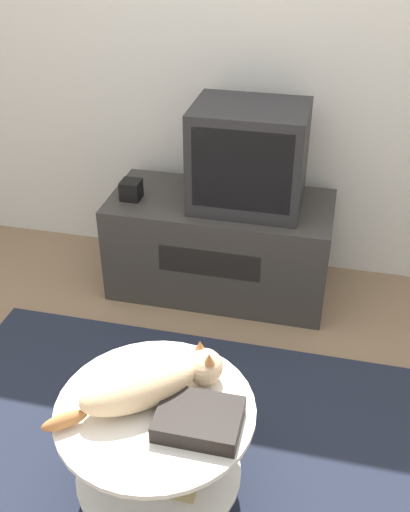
% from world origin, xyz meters
% --- Properties ---
extents(ground_plane, '(12.00, 12.00, 0.00)m').
position_xyz_m(ground_plane, '(0.00, 0.00, 0.00)').
color(ground_plane, '#7F664C').
extents(wall_back, '(8.00, 0.05, 2.60)m').
position_xyz_m(wall_back, '(0.00, 1.57, 1.30)').
color(wall_back, silver).
rests_on(wall_back, ground_plane).
extents(rug, '(1.97, 1.56, 0.02)m').
position_xyz_m(rug, '(0.00, 0.00, 0.01)').
color(rug, '#1E2333').
rests_on(rug, ground_plane).
extents(tv_stand, '(1.09, 0.51, 0.50)m').
position_xyz_m(tv_stand, '(-0.04, 1.23, 0.25)').
color(tv_stand, '#33302D').
rests_on(tv_stand, ground_plane).
extents(tv, '(0.52, 0.39, 0.48)m').
position_xyz_m(tv, '(0.09, 1.23, 0.74)').
color(tv, '#232326').
rests_on(tv, tv_stand).
extents(speaker, '(0.09, 0.09, 0.09)m').
position_xyz_m(speaker, '(-0.46, 1.15, 0.55)').
color(speaker, black).
rests_on(speaker, tv_stand).
extents(coffee_table, '(0.63, 0.63, 0.43)m').
position_xyz_m(coffee_table, '(0.03, -0.07, 0.30)').
color(coffee_table, '#B2B2B7').
rests_on(coffee_table, rug).
extents(dvd_box, '(0.25, 0.19, 0.06)m').
position_xyz_m(dvd_box, '(0.18, -0.12, 0.48)').
color(dvd_box, black).
rests_on(dvd_box, coffee_table).
extents(cat, '(0.48, 0.41, 0.15)m').
position_xyz_m(cat, '(0.01, -0.05, 0.53)').
color(cat, beige).
rests_on(cat, coffee_table).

